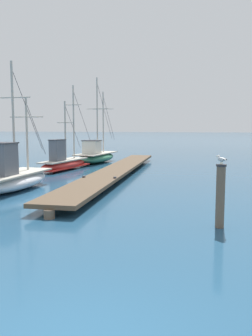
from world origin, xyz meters
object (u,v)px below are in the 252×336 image
at_px(fishing_boat_2, 11,177).
at_px(mooring_piling, 220,195).
at_px(fishing_boat_0, 63,162).
at_px(fishing_boat_1, 96,156).
at_px(perched_seagull, 222,159).

xyz_separation_m(fishing_boat_2, mooring_piling, (9.53, -3.72, 0.35)).
relative_size(fishing_boat_0, mooring_piling, 3.64).
relative_size(fishing_boat_1, fishing_boat_2, 1.20).
bearing_deg(mooring_piling, perched_seagull, -43.76).
bearing_deg(fishing_boat_2, fishing_boat_0, 98.11).
distance_m(fishing_boat_2, mooring_piling, 10.23).
xyz_separation_m(mooring_piling, perched_seagull, (0.00, -0.00, 1.06)).
distance_m(fishing_boat_1, mooring_piling, 19.71).
height_order(fishing_boat_0, mooring_piling, fishing_boat_0).
height_order(fishing_boat_2, perched_seagull, fishing_boat_2).
bearing_deg(fishing_boat_0, perched_seagull, -47.49).
xyz_separation_m(fishing_boat_0, fishing_boat_2, (1.13, -7.90, 0.07)).
bearing_deg(fishing_boat_1, mooring_piling, -58.81).
height_order(fishing_boat_2, mooring_piling, fishing_boat_2).
relative_size(fishing_boat_0, fishing_boat_1, 0.96).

